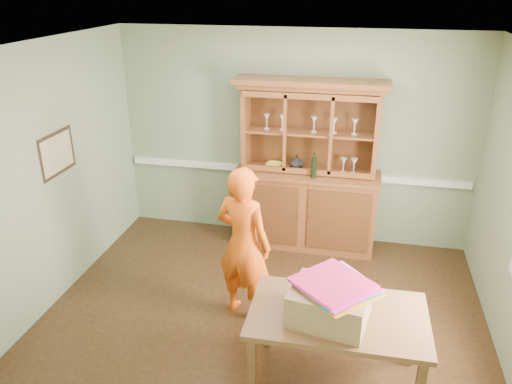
% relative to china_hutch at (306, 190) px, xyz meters
% --- Properties ---
extents(floor, '(4.50, 4.50, 0.00)m').
position_rel_china_hutch_xyz_m(floor, '(-0.22, -1.76, -0.75)').
color(floor, '#462D16').
rests_on(floor, ground).
extents(ceiling, '(4.50, 4.50, 0.00)m').
position_rel_china_hutch_xyz_m(ceiling, '(-0.22, -1.76, 1.95)').
color(ceiling, white).
rests_on(ceiling, wall_back).
extents(wall_back, '(4.50, 0.00, 4.50)m').
position_rel_china_hutch_xyz_m(wall_back, '(-0.22, 0.24, 0.60)').
color(wall_back, gray).
rests_on(wall_back, floor).
extents(wall_left, '(0.00, 4.00, 4.00)m').
position_rel_china_hutch_xyz_m(wall_left, '(-2.47, -1.76, 0.60)').
color(wall_left, gray).
rests_on(wall_left, floor).
extents(wall_front, '(4.50, 0.00, 4.50)m').
position_rel_china_hutch_xyz_m(wall_front, '(-0.22, -3.76, 0.60)').
color(wall_front, gray).
rests_on(wall_front, floor).
extents(chair_rail, '(4.41, 0.05, 0.08)m').
position_rel_china_hutch_xyz_m(chair_rail, '(-0.22, 0.22, 0.15)').
color(chair_rail, white).
rests_on(chair_rail, wall_back).
extents(framed_map, '(0.03, 0.60, 0.46)m').
position_rel_china_hutch_xyz_m(framed_map, '(-2.44, -1.46, 0.80)').
color(framed_map, '#322014').
rests_on(framed_map, wall_left).
extents(china_hutch, '(1.82, 0.60, 2.14)m').
position_rel_china_hutch_xyz_m(china_hutch, '(0.00, 0.00, 0.00)').
color(china_hutch, brown).
rests_on(china_hutch, floor).
extents(dining_table, '(1.46, 0.89, 0.72)m').
position_rel_china_hutch_xyz_m(dining_table, '(0.56, -2.41, -0.12)').
color(dining_table, brown).
rests_on(dining_table, floor).
extents(cardboard_box, '(0.66, 0.57, 0.28)m').
position_rel_china_hutch_xyz_m(cardboard_box, '(0.49, -2.51, 0.11)').
color(cardboard_box, '#A27B53').
rests_on(cardboard_box, dining_table).
extents(kite_stack, '(0.72, 0.72, 0.05)m').
position_rel_china_hutch_xyz_m(kite_stack, '(0.53, -2.48, 0.27)').
color(kite_stack, '#FFA420').
rests_on(kite_stack, cardboard_box).
extents(person, '(0.68, 0.55, 1.62)m').
position_rel_china_hutch_xyz_m(person, '(-0.42, -1.62, 0.06)').
color(person, '#FF5B10').
rests_on(person, floor).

